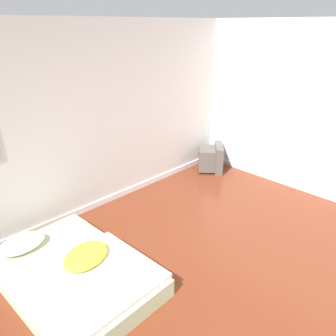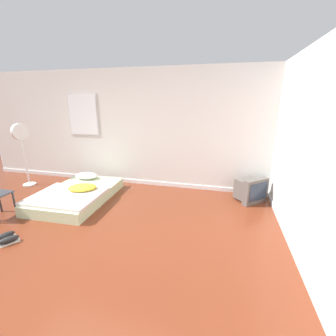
% 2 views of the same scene
% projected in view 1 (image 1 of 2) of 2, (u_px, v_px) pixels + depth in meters
% --- Properties ---
extents(ground_plane, '(20.00, 20.00, 0.00)m').
position_uv_depth(ground_plane, '(256.00, 330.00, 2.94)').
color(ground_plane, maroon).
extents(wall_back, '(8.21, 0.08, 2.60)m').
position_uv_depth(wall_back, '(72.00, 126.00, 4.27)').
color(wall_back, silver).
rests_on(wall_back, ground_plane).
extents(mattress_bed, '(1.26, 1.83, 0.35)m').
position_uv_depth(mattress_bed, '(73.00, 273.00, 3.41)').
color(mattress_bed, beige).
rests_on(mattress_bed, ground_plane).
extents(crt_tv, '(0.65, 0.64, 0.49)m').
position_uv_depth(crt_tv, '(212.00, 158.00, 6.06)').
color(crt_tv, '#56514C').
rests_on(crt_tv, ground_plane).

